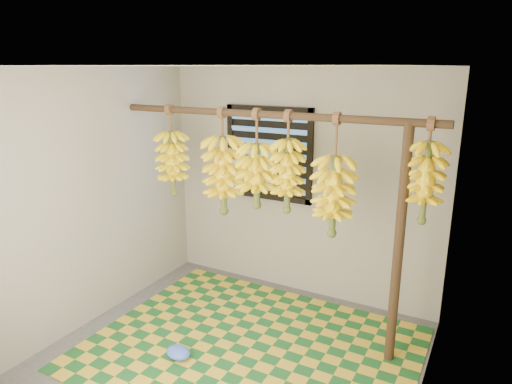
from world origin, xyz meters
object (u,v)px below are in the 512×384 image
Objects in this scene: banana_bunch_d at (287,176)px; woven_mat at (250,348)px; banana_bunch_e at (333,196)px; banana_bunch_c at (257,176)px; banana_bunch_f at (425,183)px; support_post at (398,249)px; banana_bunch_a at (172,163)px; plastic_bag at (178,353)px; banana_bunch_b at (223,175)px.

woven_mat is at bearing -106.58° from banana_bunch_d.
banana_bunch_e reaches higher than woven_mat.
banana_bunch_c and banana_bunch_f have the same top height.
banana_bunch_f reaches higher than woven_mat.
banana_bunch_c is 0.30m from banana_bunch_d.
woven_mat is (-1.10, -0.44, -0.99)m from support_post.
support_post is 2.22× the size of banana_bunch_a.
support_post reaches higher than plastic_bag.
banana_bunch_c is 1.43m from banana_bunch_f.
banana_bunch_b is 1.12× the size of banana_bunch_c.
support_post reaches higher than woven_mat.
banana_bunch_f is at bearing 19.17° from woven_mat.
support_post is at bearing 0.00° from banana_bunch_b.
plastic_bag is at bearing -151.79° from support_post.
banana_bunch_d is (-0.97, 0.00, 0.49)m from support_post.
banana_bunch_e is at bearing -180.00° from support_post.
support_post is 1.09m from banana_bunch_d.
plastic_bag is 0.29× the size of banana_bunch_f.
banana_bunch_a is at bearing -180.00° from banana_bunch_d.
banana_bunch_c is (0.30, 0.84, 1.40)m from plastic_bag.
banana_bunch_c is at bearing 180.00° from support_post.
plastic_bag is 0.23× the size of banana_bunch_e.
banana_bunch_a is at bearing -180.00° from banana_bunch_c.
banana_bunch_d is (0.60, 0.84, 1.43)m from plastic_bag.
banana_bunch_c is at bearing 180.00° from banana_bunch_d.
banana_bunch_a and banana_bunch_d have the same top height.
banana_bunch_e is 1.29× the size of banana_bunch_f.
support_post is 2.27m from banana_bunch_a.
banana_bunch_f is (1.72, 0.84, 1.51)m from plastic_bag.
support_post is at bearing -0.00° from banana_bunch_d.
banana_bunch_c is 1.00× the size of banana_bunch_d.
woven_mat is at bearing -68.64° from banana_bunch_c.
banana_bunch_a reaches higher than plastic_bag.
banana_bunch_c is (0.35, 0.00, 0.04)m from banana_bunch_b.
woven_mat is 3.05× the size of banana_bunch_a.
woven_mat is 3.09× the size of banana_bunch_d.
banana_bunch_c is 0.73m from banana_bunch_e.
support_post is 0.73× the size of woven_mat.
banana_bunch_d is (0.65, 0.00, 0.07)m from banana_bunch_b.
woven_mat is 2.76× the size of banana_bunch_b.
plastic_bag is at bearing -140.37° from banana_bunch_e.
banana_bunch_a is 1.02× the size of banana_bunch_c.
support_post is 1.94× the size of banana_bunch_e.
banana_bunch_b reaches higher than support_post.
banana_bunch_f is at bearing -0.00° from banana_bunch_a.
plastic_bag is at bearing -109.59° from banana_bunch_c.
banana_bunch_b and banana_bunch_f have the same top height.
woven_mat is at bearing -39.74° from banana_bunch_b.
banana_bunch_d is at bearing 54.58° from plastic_bag.
banana_bunch_a is at bearing 127.39° from plastic_bag.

